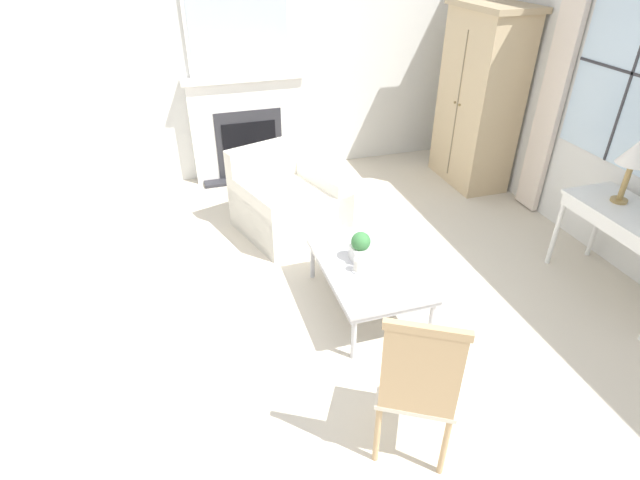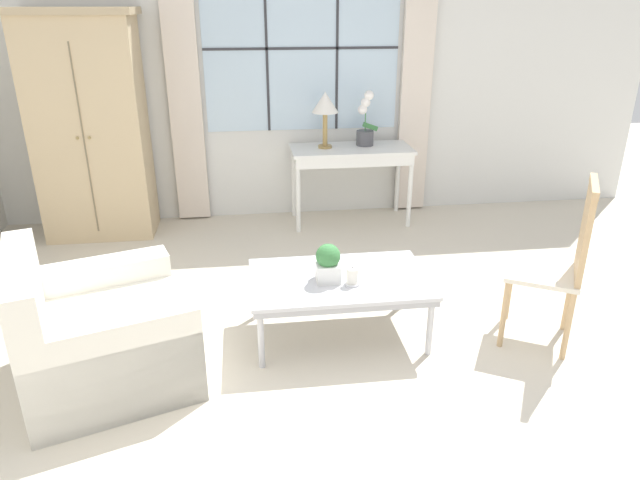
# 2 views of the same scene
# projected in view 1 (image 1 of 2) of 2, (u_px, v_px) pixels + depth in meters

# --- Properties ---
(ground_plane) EXTENTS (14.00, 14.00, 0.00)m
(ground_plane) POSITION_uv_depth(u_px,v_px,m) (304.00, 320.00, 4.05)
(ground_plane) COLOR beige
(wall_left) EXTENTS (0.06, 7.20, 2.80)m
(wall_left) POSITION_uv_depth(u_px,v_px,m) (282.00, 57.00, 5.90)
(wall_left) COLOR silver
(wall_left) RESTS_ON ground_plane
(fireplace) EXTENTS (0.34, 1.43, 2.23)m
(fireplace) POSITION_uv_depth(u_px,v_px,m) (247.00, 119.00, 6.03)
(fireplace) COLOR #2D2D33
(fireplace) RESTS_ON ground_plane
(armoire) EXTENTS (1.04, 0.61, 2.04)m
(armoire) POSITION_uv_depth(u_px,v_px,m) (479.00, 98.00, 5.77)
(armoire) COLOR tan
(armoire) RESTS_ON ground_plane
(console_table) EXTENTS (1.18, 0.54, 0.76)m
(console_table) POSITION_uv_depth(u_px,v_px,m) (637.00, 226.00, 4.00)
(console_table) COLOR white
(console_table) RESTS_ON ground_plane
(table_lamp) EXTENTS (0.26, 0.26, 0.53)m
(table_lamp) POSITION_uv_depth(u_px,v_px,m) (635.00, 155.00, 3.95)
(table_lamp) COLOR #9E7F47
(table_lamp) RESTS_ON console_table
(armchair_upholstered) EXTENTS (1.16, 1.19, 0.84)m
(armchair_upholstered) POSITION_uv_depth(u_px,v_px,m) (288.00, 203.00, 5.15)
(armchair_upholstered) COLOR silver
(armchair_upholstered) RESTS_ON ground_plane
(side_chair_wooden) EXTENTS (0.60, 0.60, 1.10)m
(side_chair_wooden) POSITION_uv_depth(u_px,v_px,m) (418.00, 382.00, 2.70)
(side_chair_wooden) COLOR beige
(side_chair_wooden) RESTS_ON ground_plane
(coffee_table) EXTENTS (1.15, 0.72, 0.43)m
(coffee_table) POSITION_uv_depth(u_px,v_px,m) (368.00, 268.00, 4.00)
(coffee_table) COLOR #BCBCC1
(coffee_table) RESTS_ON ground_plane
(potted_plant_small) EXTENTS (0.16, 0.16, 0.25)m
(potted_plant_small) POSITION_uv_depth(u_px,v_px,m) (361.00, 246.00, 3.97)
(potted_plant_small) COLOR white
(potted_plant_small) RESTS_ON coffee_table
(pillar_candle) EXTENTS (0.10, 0.10, 0.12)m
(pillar_candle) POSITION_uv_depth(u_px,v_px,m) (358.00, 266.00, 3.87)
(pillar_candle) COLOR silver
(pillar_candle) RESTS_ON coffee_table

